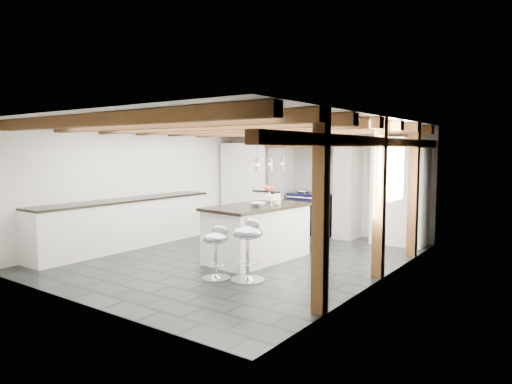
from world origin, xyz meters
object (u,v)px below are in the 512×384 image
Objects in this scene: range_cooker at (313,213)px; kitchen_island at (258,232)px; bar_stool_far at (216,246)px; bar_stool_near at (248,243)px.

range_cooker is 0.51× the size of kitchen_island.
range_cooker is 1.31× the size of bar_stool_far.
range_cooker is 3.89m from bar_stool_near.
bar_stool_far is (-0.43, -0.18, -0.08)m from bar_stool_near.
bar_stool_near is at bearing -54.96° from kitchen_island.
bar_stool_near is (1.02, -3.75, 0.08)m from range_cooker.
range_cooker is 3.98m from bar_stool_far.
bar_stool_near reaches higher than bar_stool_far.
kitchen_island is 1.33m from bar_stool_far.
kitchen_island reaches higher than range_cooker.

